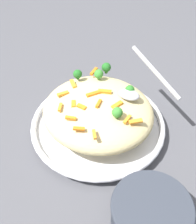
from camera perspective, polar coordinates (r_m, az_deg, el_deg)
ground_plane at (r=0.80m, az=0.00°, el=-3.68°), size 2.40×2.40×0.00m
serving_bowl at (r=0.79m, az=0.00°, el=-2.75°), size 0.38×0.38×0.04m
pasta_mound at (r=0.75m, az=0.00°, el=0.12°), size 0.30×0.28×0.09m
carrot_piece_0 at (r=0.73m, az=1.42°, el=4.24°), size 0.04×0.02×0.01m
carrot_piece_1 at (r=0.77m, az=-5.17°, el=5.83°), size 0.03×0.03×0.01m
carrot_piece_2 at (r=0.70m, az=0.12°, el=1.73°), size 0.01×0.03×0.01m
carrot_piece_3 at (r=0.67m, az=6.06°, el=-1.48°), size 0.01×0.03×0.01m
carrot_piece_4 at (r=0.64m, az=-0.76°, el=-4.64°), size 0.02×0.03×0.01m
carrot_piece_5 at (r=0.68m, az=-5.65°, el=-1.25°), size 0.03×0.01×0.01m
carrot_piece_6 at (r=0.67m, az=7.77°, el=-1.91°), size 0.03×0.03×0.01m
carrot_piece_7 at (r=0.74m, az=-7.27°, el=3.78°), size 0.03×0.03×0.01m
carrot_piece_8 at (r=0.81m, az=-0.86°, el=8.39°), size 0.01×0.03×0.01m
carrot_piece_9 at (r=0.70m, az=4.02°, el=1.54°), size 0.02×0.03×0.01m
carrot_piece_10 at (r=0.71m, az=-5.07°, el=1.69°), size 0.02×0.03×0.01m
carrot_piece_11 at (r=0.65m, az=-3.66°, el=-3.56°), size 0.03×0.02×0.01m
carrot_piece_12 at (r=0.70m, az=-3.42°, el=1.12°), size 0.03×0.01×0.01m
carrot_piece_13 at (r=0.71m, az=-7.82°, el=1.01°), size 0.02×0.03×0.01m
carrot_piece_14 at (r=0.73m, az=-0.94°, el=3.79°), size 0.03×0.04×0.01m
broccoli_floret_0 at (r=0.78m, az=-4.23°, el=7.79°), size 0.03×0.03×0.03m
broccoli_floret_1 at (r=0.80m, az=1.72°, el=9.17°), size 0.03×0.03×0.03m
broccoli_floret_2 at (r=0.73m, az=6.57°, el=4.53°), size 0.03×0.03×0.03m
broccoli_floret_3 at (r=0.78m, az=0.15°, el=7.84°), size 0.03×0.03×0.03m
broccoli_floret_4 at (r=0.67m, az=4.00°, el=-0.11°), size 0.03×0.03×0.03m
serving_spoon at (r=0.74m, az=8.65°, el=5.47°), size 0.17×0.15×0.08m
companion_bowl at (r=0.62m, az=10.79°, el=-19.90°), size 0.17×0.17×0.09m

